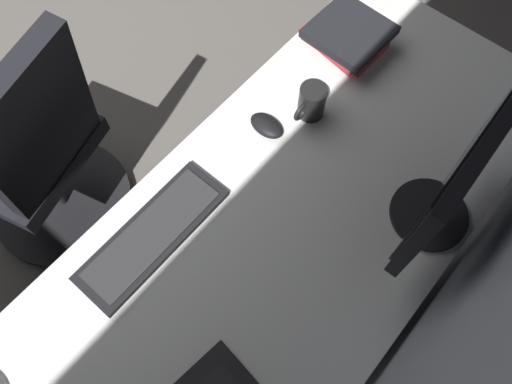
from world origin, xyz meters
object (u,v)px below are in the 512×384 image
Objects in this scene: book_stack_near at (346,36)px; coffee_mug at (311,102)px; drawer_pedestal at (306,249)px; office_chair at (37,159)px; mouse_spare at (267,126)px; monitor_primary at (464,169)px; keyboard_main at (152,235)px.

book_stack_near is 0.27m from coffee_mug.
office_chair is (0.37, -0.86, 0.11)m from drawer_pedestal.
mouse_spare is 0.38m from book_stack_near.
monitor_primary reaches higher than drawer_pedestal.
office_chair reaches higher than mouse_spare.
office_chair reaches higher than keyboard_main.
mouse_spare is 0.14m from coffee_mug.
book_stack_near is at bearing 179.87° from keyboard_main.
keyboard_main is 0.55m from coffee_mug.
monitor_primary is 0.47m from coffee_mug.
keyboard_main is 0.81m from book_stack_near.
mouse_spare reaches higher than drawer_pedestal.
monitor_primary is 2.00× the size of book_stack_near.
mouse_spare is at bearing -25.77° from coffee_mug.
drawer_pedestal is at bearing 113.05° from office_chair.
office_chair is at bearing -53.74° from mouse_spare.
coffee_mug is (-0.05, -0.42, -0.20)m from monitor_primary.
book_stack_near is 2.07× the size of coffee_mug.
keyboard_main is 0.43m from mouse_spare.
keyboard_main is (0.34, -0.26, 0.39)m from drawer_pedestal.
mouse_spare is 0.11× the size of office_chair.
drawer_pedestal is at bearing 29.11° from book_stack_near.
office_chair is (0.57, -0.67, -0.33)m from coffee_mug.
office_chair is (0.83, -0.60, -0.31)m from book_stack_near.
drawer_pedestal is 0.72× the size of office_chair.
mouse_spare is (-0.43, 0.01, 0.01)m from keyboard_main.
book_stack_near is at bearing -178.17° from mouse_spare.
keyboard_main is at bearing -0.13° from book_stack_near.
mouse_spare reaches higher than keyboard_main.
monitor_primary is 0.49× the size of office_chair.
office_chair reaches higher than coffee_mug.
keyboard_main is at bearing -7.49° from coffee_mug.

